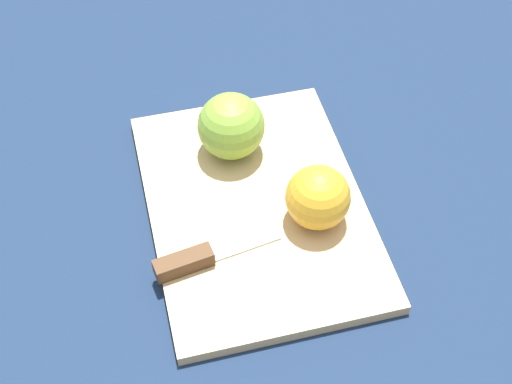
% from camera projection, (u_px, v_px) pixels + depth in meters
% --- Properties ---
extents(ground_plane, '(4.00, 4.00, 0.00)m').
position_uv_depth(ground_plane, '(256.00, 211.00, 0.83)').
color(ground_plane, '#14233D').
extents(cutting_board, '(0.37, 0.28, 0.01)m').
position_uv_depth(cutting_board, '(256.00, 207.00, 0.83)').
color(cutting_board, tan).
rests_on(cutting_board, ground_plane).
extents(apple_half_left, '(0.08, 0.08, 0.08)m').
position_uv_depth(apple_half_left, '(228.00, 127.00, 0.85)').
color(apple_half_left, olive).
rests_on(apple_half_left, cutting_board).
extents(apple_half_right, '(0.07, 0.07, 0.07)m').
position_uv_depth(apple_half_right, '(318.00, 197.00, 0.78)').
color(apple_half_right, gold).
rests_on(apple_half_right, cutting_board).
extents(knife, '(0.03, 0.14, 0.02)m').
position_uv_depth(knife, '(190.00, 261.00, 0.76)').
color(knife, silver).
rests_on(knife, cutting_board).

